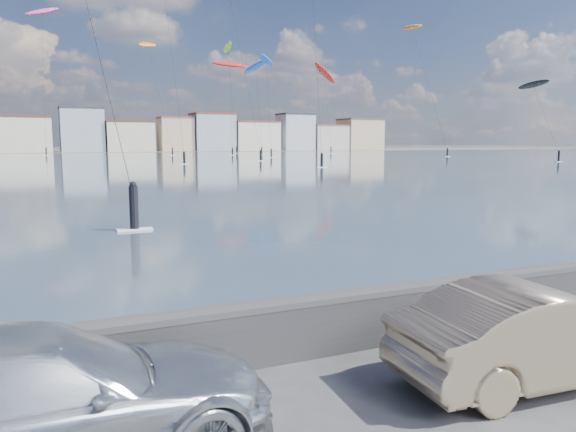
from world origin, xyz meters
The scene contains 15 objects.
bay_water centered at (0.00, 91.50, 0.01)m, with size 500.00×177.00×0.00m, color #384F63.
far_shore_strip centered at (0.00, 200.00, 0.01)m, with size 500.00×60.00×0.00m, color #4C473D.
seawall centered at (0.00, 2.70, 0.58)m, with size 400.00×0.36×1.08m.
far_buildings centered at (1.31, 186.00, 6.03)m, with size 240.79×13.26×14.60m.
car_silver centered at (-3.34, 1.05, 0.77)m, with size 2.17×5.34×1.55m, color silver.
car_champagne centered at (3.48, 0.42, 0.74)m, with size 1.57×4.50×1.48m, color tan.
kitesurfer_0 centered at (24.91, 145.06, 27.52)m, with size 7.04×17.46×29.53m.
kitesurfer_1 centered at (80.53, 108.45, 30.14)m, with size 5.61×17.62×31.77m.
kitesurfer_2 centered at (46.49, 117.29, 21.64)m, with size 8.25×16.56×23.41m.
kitesurfer_4 centered at (79.49, 70.44, 13.33)m, with size 3.13×11.28×14.59m.
kitesurfer_5 centered at (0.44, 152.45, 35.10)m, with size 8.90×9.48×37.77m.
kitesurfer_6 centered at (77.72, 147.36, 23.52)m, with size 10.16×14.63×26.97m.
kitesurfer_9 centered at (44.05, 136.28, 22.82)m, with size 9.60×14.59×24.50m.
kitesurfer_15 centered at (51.24, 159.66, 30.72)m, with size 4.07×16.49×33.04m.
kitesurfer_16 centered at (53.55, 142.61, 23.56)m, with size 6.93×19.36×25.58m.
Camera 1 is at (-3.22, -5.37, 3.58)m, focal length 35.00 mm.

